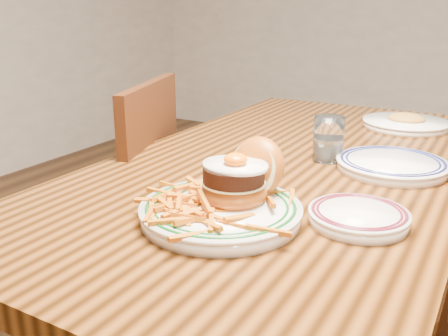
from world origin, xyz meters
The scene contains 7 objects.
table centered at (0.00, 0.00, 0.66)m, with size 0.85×1.60×0.75m.
chair_left centered at (-0.56, -0.07, 0.49)m, with size 0.54×0.54×0.92m.
main_plate centered at (0.03, -0.40, 0.79)m, with size 0.30×0.32×0.15m.
side_plate centered at (0.26, -0.30, 0.77)m, with size 0.18×0.18×0.03m.
rear_plate centered at (0.24, 0.04, 0.77)m, with size 0.27×0.27×0.03m.
water_glass centered at (0.08, 0.05, 0.80)m, with size 0.08×0.08×0.12m.
far_plate centered at (0.18, 0.51, 0.77)m, with size 0.27×0.27×0.05m.
Camera 1 is at (0.46, -1.16, 1.14)m, focal length 40.00 mm.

